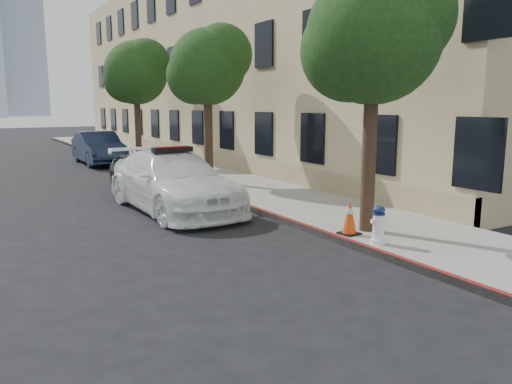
{
  "coord_description": "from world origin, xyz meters",
  "views": [
    {
      "loc": [
        -4.59,
        -9.9,
        2.86
      ],
      "look_at": [
        0.82,
        -0.78,
        1.0
      ],
      "focal_mm": 35.0,
      "sensor_mm": 36.0,
      "label": 1
    }
  ],
  "objects": [
    {
      "name": "fire_hydrant",
      "position": [
        2.35,
        -2.92,
        0.52
      ],
      "size": [
        0.33,
        0.29,
        0.77
      ],
      "rotation": [
        0.0,
        0.0,
        -0.29
      ],
      "color": "white",
      "rests_on": "sidewalk"
    },
    {
      "name": "tree_mid",
      "position": [
        2.93,
        5.99,
        4.16
      ],
      "size": [
        2.77,
        2.64,
        5.43
      ],
      "color": "black",
      "rests_on": "sidewalk"
    },
    {
      "name": "parked_car_far",
      "position": [
        1.17,
        14.82,
        0.79
      ],
      "size": [
        1.69,
        4.79,
        1.58
      ],
      "primitive_type": "imported",
      "rotation": [
        0.0,
        0.0,
        0.0
      ],
      "color": "#161F38",
      "rests_on": "ground"
    },
    {
      "name": "traffic_cone",
      "position": [
        2.35,
        -2.07,
        0.51
      ],
      "size": [
        0.42,
        0.42,
        0.74
      ],
      "rotation": [
        0.0,
        0.0,
        0.1
      ],
      "color": "black",
      "rests_on": "sidewalk"
    },
    {
      "name": "police_car",
      "position": [
        0.31,
        2.8,
        0.81
      ],
      "size": [
        2.43,
        5.61,
        1.76
      ],
      "rotation": [
        0.0,
        0.0,
        0.03
      ],
      "color": "white",
      "rests_on": "ground"
    },
    {
      "name": "tree_far",
      "position": [
        2.93,
        13.99,
        4.39
      ],
      "size": [
        3.1,
        3.0,
        5.81
      ],
      "color": "black",
      "rests_on": "sidewalk"
    },
    {
      "name": "ground",
      "position": [
        0.0,
        0.0,
        0.0
      ],
      "size": [
        120.0,
        120.0,
        0.0
      ],
      "primitive_type": "plane",
      "color": "black",
      "rests_on": "ground"
    },
    {
      "name": "tower_right",
      "position": [
        9.0,
        135.0,
        22.0
      ],
      "size": [
        14.0,
        14.0,
        44.0
      ],
      "primitive_type": "cube",
      "color": "#9EA8B7",
      "rests_on": "ground"
    },
    {
      "name": "parked_car_mid",
      "position": [
        0.53,
        6.54,
        0.64
      ],
      "size": [
        1.78,
        3.85,
        1.28
      ],
      "primitive_type": "imported",
      "rotation": [
        0.0,
        0.0,
        -0.07
      ],
      "color": "black",
      "rests_on": "ground"
    },
    {
      "name": "curb_strip",
      "position": [
        2.06,
        10.0,
        0.07
      ],
      "size": [
        0.12,
        50.0,
        0.15
      ],
      "primitive_type": "cube",
      "color": "maroon",
      "rests_on": "ground"
    },
    {
      "name": "building",
      "position": [
        9.2,
        15.0,
        5.0
      ],
      "size": [
        8.0,
        36.0,
        10.0
      ],
      "primitive_type": "cube",
      "color": "tan",
      "rests_on": "ground"
    },
    {
      "name": "sidewalk",
      "position": [
        3.6,
        10.0,
        0.07
      ],
      "size": [
        3.2,
        50.0,
        0.15
      ],
      "primitive_type": "cube",
      "color": "gray",
      "rests_on": "ground"
    },
    {
      "name": "tree_near",
      "position": [
        2.93,
        -2.01,
        4.27
      ],
      "size": [
        2.92,
        2.82,
        5.62
      ],
      "color": "black",
      "rests_on": "sidewalk"
    }
  ]
}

